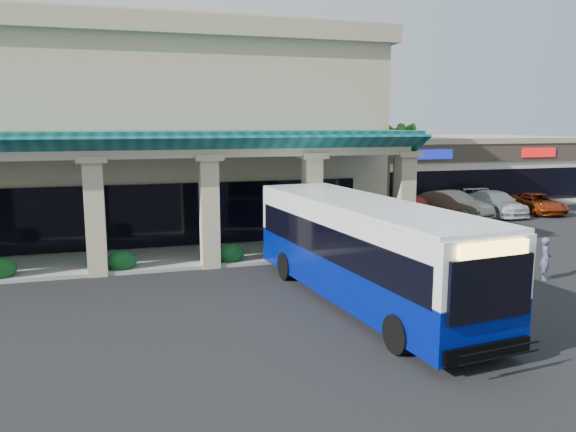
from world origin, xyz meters
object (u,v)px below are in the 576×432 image
object	(u,v)px
car_silver	(413,207)
car_red	(496,203)
car_white	(452,205)
pedestrian	(545,259)
car_gray	(538,203)
transit_bus	(363,253)

from	to	relation	value
car_silver	car_red	distance (m)	6.08
car_silver	car_white	xyz separation A→B (m)	(2.53, -0.46, 0.08)
pedestrian	car_gray	size ratio (longest dim) A/B	0.35
car_silver	car_white	distance (m)	2.57
car_white	car_gray	bearing A→B (deg)	-19.59
car_white	car_gray	distance (m)	6.72
pedestrian	car_red	world-z (taller)	pedestrian
pedestrian	car_white	xyz separation A→B (m)	(4.56, 13.57, 0.03)
car_red	transit_bus	bearing A→B (deg)	-134.19
transit_bus	car_gray	xyz separation A→B (m)	(19.21, 14.34, -1.07)
car_gray	car_silver	bearing A→B (deg)	-172.62
pedestrian	car_silver	xyz separation A→B (m)	(2.03, 14.03, -0.05)
pedestrian	car_red	xyz separation A→B (m)	(8.11, 13.95, -0.06)
car_red	car_gray	size ratio (longest dim) A/B	1.12
car_silver	car_white	size ratio (longest dim) A/B	0.88
transit_bus	car_silver	xyz separation A→B (m)	(9.96, 14.64, -0.95)
car_silver	car_gray	bearing A→B (deg)	-24.37
transit_bus	pedestrian	size ratio (longest dim) A/B	7.45
pedestrian	car_gray	world-z (taller)	pedestrian
car_silver	car_gray	distance (m)	9.25
car_white	car_red	bearing A→B (deg)	-14.92
transit_bus	car_white	size ratio (longest dim) A/B	2.37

